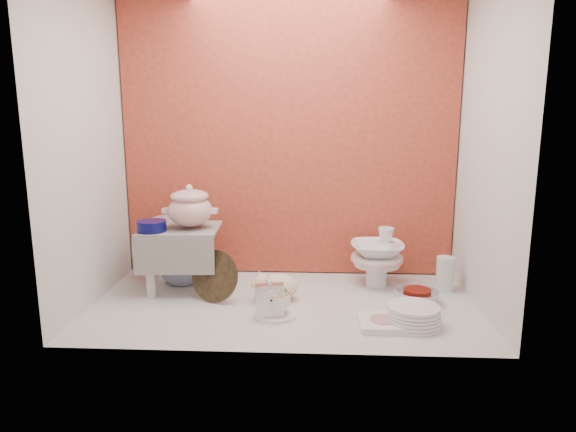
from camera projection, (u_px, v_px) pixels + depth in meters
The scene contains 17 objects.
ground at pixel (284, 304), 2.44m from camera, with size 1.80×1.80×0.00m, color silver.
niche_shell at pixel (286, 103), 2.42m from camera, with size 1.86×1.03×1.53m.
step_stool at pixel (181, 259), 2.60m from camera, with size 0.38×0.33×0.32m, color silver, non-canonical shape.
soup_tureen at pixel (190, 206), 2.54m from camera, with size 0.26×0.26×0.22m, color white, non-canonical shape.
cobalt_bowl at pixel (151, 226), 2.48m from camera, with size 0.14×0.14×0.05m, color #090B48.
floral_platter at pixel (166, 249), 2.74m from camera, with size 0.36×0.12×0.35m, color white, non-canonical shape.
blue_white_vase at pixel (182, 261), 2.70m from camera, with size 0.23×0.23×0.24m, color silver.
lacquer_tray at pixel (215, 276), 2.45m from camera, with size 0.25×0.08×0.25m, color black, non-canonical shape.
mantel_clock at pixel (270, 300), 2.24m from camera, with size 0.12×0.04×0.18m, color silver.
plush_pig at pixel (279, 286), 2.48m from camera, with size 0.23×0.16×0.14m, color beige.
teacup_saucer at pixel (275, 315), 2.29m from camera, with size 0.19×0.19×0.01m, color white.
gold_rim_teacup at pixel (275, 302), 2.28m from camera, with size 0.13×0.13×0.11m, color white.
lattice_dish at pixel (383, 323), 2.18m from camera, with size 0.20×0.20×0.03m, color white.
dinner_plate_stack at pixel (414, 316), 2.18m from camera, with size 0.24×0.24×0.09m, color white.
crystal_bowl at pixel (417, 297), 2.44m from camera, with size 0.20×0.20×0.06m, color silver.
clear_glass_vase at pixel (445, 274), 2.59m from camera, with size 0.09×0.09×0.18m, color silver.
porcelain_tower at pixel (377, 256), 2.66m from camera, with size 0.27×0.27×0.31m, color white, non-canonical shape.
Camera 1 is at (0.14, -2.30, 0.90)m, focal length 32.21 mm.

